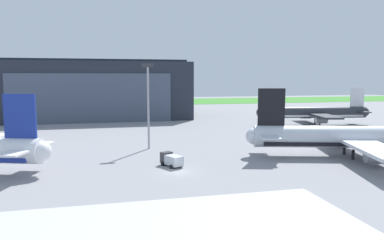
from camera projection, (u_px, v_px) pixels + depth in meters
The scene contains 7 objects.
ground_plane at pixel (178, 172), 59.02m from camera, with size 440.00×440.00×0.00m, color gray.
grass_field_strip at pixel (125, 102), 223.95m from camera, with size 440.00×56.00×0.08m, color #3E842F.
maintenance_hangar at pixel (93, 90), 135.48m from camera, with size 70.42×30.26×22.01m.
airliner_near_left at pixel (358, 138), 69.65m from camera, with size 41.68×36.97×13.21m.
airliner_far_left at pixel (313, 113), 116.95m from camera, with size 36.43×29.15×12.15m.
pushback_tractor at pixel (171, 160), 62.73m from camera, with size 3.62×4.91×2.24m.
apron_light_mast at pixel (148, 99), 77.02m from camera, with size 2.40×0.50×18.21m.
Camera 1 is at (-10.95, -56.62, 15.29)m, focal length 34.00 mm.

